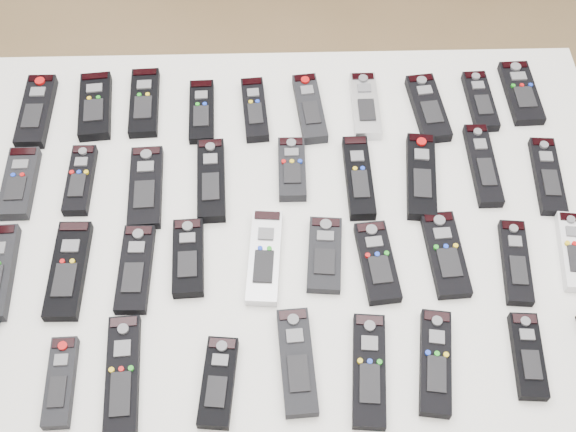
{
  "coord_description": "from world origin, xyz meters",
  "views": [
    {
      "loc": [
        0.08,
        -0.87,
        1.89
      ],
      "look_at": [
        0.1,
        -0.15,
        0.8
      ],
      "focal_mm": 45.0,
      "sensor_mm": 36.0,
      "label": 1
    }
  ],
  "objects_px": {
    "remote_12": "(146,187)",
    "remote_16": "(421,176)",
    "remote_17": "(483,165)",
    "remote_20": "(69,270)",
    "remote_0": "(36,111)",
    "remote_27": "(516,262)",
    "remote_26": "(445,254)",
    "remote_14": "(292,169)",
    "remote_28": "(573,251)",
    "remote_10": "(20,183)",
    "remote_7": "(428,108)",
    "remote_9": "(521,93)",
    "remote_32": "(218,382)",
    "table": "(288,239)",
    "remote_13": "(211,180)",
    "remote_6": "(365,106)",
    "remote_30": "(61,382)",
    "remote_36": "(528,356)",
    "remote_33": "(297,361)",
    "remote_21": "(135,269)",
    "remote_5": "(310,108)",
    "remote_35": "(435,362)",
    "remote_3": "(202,111)",
    "remote_8": "(480,101)",
    "remote_18": "(547,176)",
    "remote_23": "(265,257)",
    "remote_15": "(359,177)",
    "remote_4": "(255,110)",
    "remote_11": "(80,180)",
    "remote_31": "(123,378)",
    "remote_1": "(95,106)",
    "remote_24": "(325,255)",
    "remote_34": "(369,370)",
    "remote_22": "(188,258)"
  },
  "relations": [
    {
      "from": "remote_12",
      "to": "remote_16",
      "type": "distance_m",
      "value": 0.52
    },
    {
      "from": "remote_17",
      "to": "remote_20",
      "type": "bearing_deg",
      "value": -164.82
    },
    {
      "from": "remote_0",
      "to": "remote_27",
      "type": "height_order",
      "value": "remote_0"
    },
    {
      "from": "remote_17",
      "to": "remote_26",
      "type": "distance_m",
      "value": 0.22
    },
    {
      "from": "remote_14",
      "to": "remote_28",
      "type": "height_order",
      "value": "remote_14"
    },
    {
      "from": "remote_10",
      "to": "remote_26",
      "type": "bearing_deg",
      "value": -13.41
    },
    {
      "from": "remote_7",
      "to": "remote_10",
      "type": "relative_size",
      "value": 1.08
    },
    {
      "from": "remote_9",
      "to": "remote_12",
      "type": "distance_m",
      "value": 0.79
    },
    {
      "from": "remote_27",
      "to": "remote_32",
      "type": "relative_size",
      "value": 1.12
    },
    {
      "from": "remote_12",
      "to": "remote_16",
      "type": "relative_size",
      "value": 0.94
    },
    {
      "from": "table",
      "to": "remote_13",
      "type": "xyz_separation_m",
      "value": [
        -0.14,
        0.09,
        0.07
      ]
    },
    {
      "from": "remote_6",
      "to": "remote_7",
      "type": "height_order",
      "value": "same"
    },
    {
      "from": "remote_26",
      "to": "remote_30",
      "type": "height_order",
      "value": "remote_30"
    },
    {
      "from": "remote_6",
      "to": "remote_36",
      "type": "distance_m",
      "value": 0.59
    },
    {
      "from": "remote_26",
      "to": "remote_30",
      "type": "xyz_separation_m",
      "value": [
        -0.64,
        -0.22,
        0.0
      ]
    },
    {
      "from": "table",
      "to": "remote_33",
      "type": "relative_size",
      "value": 6.99
    },
    {
      "from": "remote_21",
      "to": "remote_27",
      "type": "relative_size",
      "value": 1.03
    },
    {
      "from": "remote_12",
      "to": "remote_26",
      "type": "xyz_separation_m",
      "value": [
        0.54,
        -0.16,
        0.0
      ]
    },
    {
      "from": "remote_9",
      "to": "remote_32",
      "type": "distance_m",
      "value": 0.86
    },
    {
      "from": "remote_33",
      "to": "remote_36",
      "type": "distance_m",
      "value": 0.37
    },
    {
      "from": "remote_5",
      "to": "remote_10",
      "type": "bearing_deg",
      "value": -168.58
    },
    {
      "from": "remote_35",
      "to": "remote_3",
      "type": "bearing_deg",
      "value": 134.14
    },
    {
      "from": "remote_32",
      "to": "remote_35",
      "type": "relative_size",
      "value": 0.83
    },
    {
      "from": "remote_30",
      "to": "remote_0",
      "type": "bearing_deg",
      "value": 101.47
    },
    {
      "from": "remote_8",
      "to": "remote_28",
      "type": "height_order",
      "value": "same"
    },
    {
      "from": "remote_33",
      "to": "remote_35",
      "type": "bearing_deg",
      "value": -5.4
    },
    {
      "from": "remote_3",
      "to": "remote_18",
      "type": "xyz_separation_m",
      "value": [
        0.66,
        -0.18,
        0.0
      ]
    },
    {
      "from": "remote_20",
      "to": "remote_26",
      "type": "height_order",
      "value": "same"
    },
    {
      "from": "remote_21",
      "to": "remote_23",
      "type": "distance_m",
      "value": 0.23
    },
    {
      "from": "remote_9",
      "to": "remote_20",
      "type": "distance_m",
      "value": 0.96
    },
    {
      "from": "remote_18",
      "to": "remote_23",
      "type": "relative_size",
      "value": 0.94
    },
    {
      "from": "remote_15",
      "to": "remote_35",
      "type": "relative_size",
      "value": 1.04
    },
    {
      "from": "table",
      "to": "remote_4",
      "type": "bearing_deg",
      "value": 102.91
    },
    {
      "from": "remote_6",
      "to": "remote_11",
      "type": "distance_m",
      "value": 0.58
    },
    {
      "from": "remote_33",
      "to": "remote_16",
      "type": "bearing_deg",
      "value": 52.38
    },
    {
      "from": "remote_4",
      "to": "remote_17",
      "type": "bearing_deg",
      "value": -23.84
    },
    {
      "from": "remote_9",
      "to": "remote_32",
      "type": "relative_size",
      "value": 1.12
    },
    {
      "from": "remote_9",
      "to": "remote_4",
      "type": "bearing_deg",
      "value": -178.42
    },
    {
      "from": "remote_31",
      "to": "remote_11",
      "type": "bearing_deg",
      "value": 103.47
    },
    {
      "from": "remote_3",
      "to": "remote_17",
      "type": "relative_size",
      "value": 0.84
    },
    {
      "from": "remote_27",
      "to": "remote_21",
      "type": "bearing_deg",
      "value": -175.02
    },
    {
      "from": "remote_7",
      "to": "remote_1",
      "type": "bearing_deg",
      "value": 171.76
    },
    {
      "from": "remote_18",
      "to": "remote_24",
      "type": "height_order",
      "value": "same"
    },
    {
      "from": "table",
      "to": "remote_31",
      "type": "relative_size",
      "value": 5.93
    },
    {
      "from": "remote_9",
      "to": "remote_3",
      "type": "bearing_deg",
      "value": -178.89
    },
    {
      "from": "remote_34",
      "to": "remote_3",
      "type": "bearing_deg",
      "value": 122.32
    },
    {
      "from": "remote_6",
      "to": "remote_14",
      "type": "relative_size",
      "value": 1.18
    },
    {
      "from": "remote_20",
      "to": "remote_1",
      "type": "bearing_deg",
      "value": 90.82
    },
    {
      "from": "remote_5",
      "to": "remote_6",
      "type": "xyz_separation_m",
      "value": [
        0.11,
        0.0,
        0.0
      ]
    },
    {
      "from": "remote_22",
      "to": "remote_23",
      "type": "xyz_separation_m",
      "value": [
        0.13,
        -0.0,
        -0.0
      ]
    }
  ]
}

